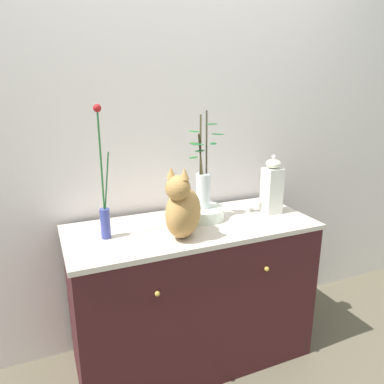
% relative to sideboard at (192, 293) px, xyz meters
% --- Properties ---
extents(ground_plane, '(6.00, 6.00, 0.00)m').
position_rel_sideboard_xyz_m(ground_plane, '(0.00, 0.00, -0.41)').
color(ground_plane, brown).
extents(wall_back, '(4.40, 0.08, 2.60)m').
position_rel_sideboard_xyz_m(wall_back, '(0.00, 0.35, 0.89)').
color(wall_back, silver).
rests_on(wall_back, ground_plane).
extents(sideboard, '(1.30, 0.57, 0.81)m').
position_rel_sideboard_xyz_m(sideboard, '(0.00, 0.00, 0.00)').
color(sideboard, '#3B171A').
rests_on(sideboard, ground_plane).
extents(cat_sitting, '(0.36, 0.39, 0.36)m').
position_rel_sideboard_xyz_m(cat_sitting, '(-0.10, -0.12, 0.54)').
color(cat_sitting, '#B18247').
rests_on(cat_sitting, sideboard).
extents(vase_slim_green, '(0.06, 0.05, 0.63)m').
position_rel_sideboard_xyz_m(vase_slim_green, '(-0.44, 0.01, 0.56)').
color(vase_slim_green, '#384295').
rests_on(vase_slim_green, sideboard).
extents(bowl_porcelain, '(0.23, 0.23, 0.06)m').
position_rel_sideboard_xyz_m(bowl_porcelain, '(0.10, 0.07, 0.44)').
color(bowl_porcelain, white).
rests_on(bowl_porcelain, sideboard).
extents(vase_glass_clear, '(0.19, 0.14, 0.52)m').
position_rel_sideboard_xyz_m(vase_glass_clear, '(0.09, 0.07, 0.60)').
color(vase_glass_clear, silver).
rests_on(vase_glass_clear, bowl_porcelain).
extents(jar_lidded_porcelain, '(0.09, 0.09, 0.34)m').
position_rel_sideboard_xyz_m(jar_lidded_porcelain, '(0.49, 0.00, 0.56)').
color(jar_lidded_porcelain, silver).
rests_on(jar_lidded_porcelain, sideboard).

